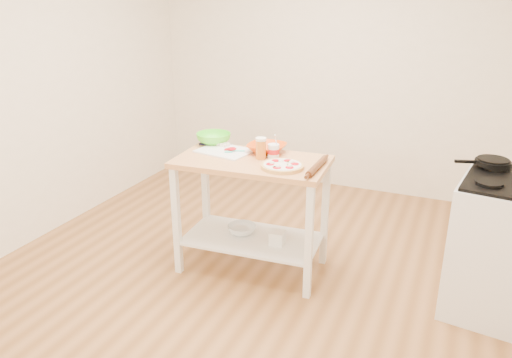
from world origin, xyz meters
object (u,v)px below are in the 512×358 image
object	(u,v)px
spatula	(234,151)
rolling_pin	(317,166)
prep_island	(252,191)
orange_bowl	(267,148)
green_bowl	(214,138)
pizza	(283,166)
shelf_bin	(277,238)
gas_stove	(503,246)
skillet	(492,162)
shelf_glass_bowl	(242,229)
cutting_board	(225,151)
knife	(211,144)
beer_pint	(261,148)
yogurt_tub	(273,151)

from	to	relation	value
spatula	rolling_pin	size ratio (longest dim) A/B	0.36
prep_island	orange_bowl	xyz separation A→B (m)	(0.04, 0.19, 0.29)
spatula	green_bowl	size ratio (longest dim) A/B	0.51
pizza	shelf_bin	size ratio (longest dim) A/B	2.84
gas_stove	pizza	size ratio (longest dim) A/B	3.69
skillet	shelf_glass_bowl	world-z (taller)	skillet
gas_stove	skillet	world-z (taller)	gas_stove
prep_island	rolling_pin	distance (m)	0.57
prep_island	shelf_glass_bowl	bearing A→B (deg)	163.92
prep_island	cutting_board	distance (m)	0.38
gas_stove	cutting_board	xyz separation A→B (m)	(-2.01, -0.07, 0.43)
gas_stove	shelf_glass_bowl	xyz separation A→B (m)	(-1.84, -0.13, -0.18)
pizza	shelf_glass_bowl	size ratio (longest dim) A/B	1.35
prep_island	spatula	xyz separation A→B (m)	(-0.19, 0.08, 0.27)
gas_stove	shelf_bin	bearing A→B (deg)	-165.08
green_bowl	shelf_glass_bowl	bearing A→B (deg)	-32.38
gas_stove	green_bowl	distance (m)	2.24
knife	orange_bowl	size ratio (longest dim) A/B	0.89
cutting_board	rolling_pin	bearing A→B (deg)	1.52
pizza	beer_pint	xyz separation A→B (m)	(-0.22, 0.13, 0.06)
rolling_pin	spatula	bearing A→B (deg)	171.52
prep_island	shelf_bin	distance (m)	0.40
pizza	rolling_pin	bearing A→B (deg)	16.19
pizza	spatula	bearing A→B (deg)	159.80
beer_pint	shelf_bin	size ratio (longest dim) A/B	1.49
skillet	shelf_bin	world-z (taller)	skillet
prep_island	yogurt_tub	world-z (taller)	yogurt_tub
orange_bowl	green_bowl	bearing A→B (deg)	173.72
skillet	rolling_pin	bearing A→B (deg)	-177.27
spatula	orange_bowl	distance (m)	0.25
prep_island	skillet	size ratio (longest dim) A/B	3.24
orange_bowl	shelf_glass_bowl	size ratio (longest dim) A/B	1.27
yogurt_tub	beer_pint	bearing A→B (deg)	-144.58
prep_island	shelf_bin	xyz separation A→B (m)	(0.22, -0.02, -0.33)
knife	rolling_pin	size ratio (longest dim) A/B	0.66
orange_bowl	yogurt_tub	bearing A→B (deg)	-46.61
gas_stove	yogurt_tub	bearing A→B (deg)	-169.69
pizza	green_bowl	distance (m)	0.80
cutting_board	knife	world-z (taller)	cutting_board
orange_bowl	rolling_pin	size ratio (longest dim) A/B	0.74
skillet	orange_bowl	world-z (taller)	skillet
shelf_bin	rolling_pin	bearing A→B (deg)	0.02
yogurt_tub	shelf_glass_bowl	xyz separation A→B (m)	(-0.23, -0.07, -0.66)
shelf_glass_bowl	pizza	bearing A→B (deg)	-17.68
cutting_board	green_bowl	xyz separation A→B (m)	(-0.18, 0.16, 0.04)
knife	orange_bowl	distance (m)	0.47
spatula	rolling_pin	world-z (taller)	rolling_pin
shelf_glass_bowl	shelf_bin	world-z (taller)	shelf_bin
spatula	knife	distance (m)	0.26
orange_bowl	prep_island	bearing A→B (deg)	-100.88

